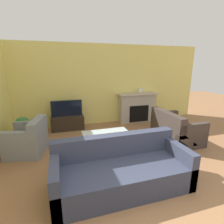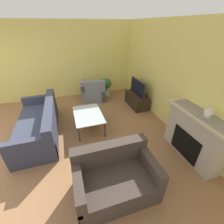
{
  "view_description": "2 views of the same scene",
  "coord_description": "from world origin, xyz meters",
  "px_view_note": "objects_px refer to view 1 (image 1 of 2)",
  "views": [
    {
      "loc": [
        -1.1,
        -1.33,
        2.01
      ],
      "look_at": [
        0.26,
        3.11,
        0.77
      ],
      "focal_mm": 28.0,
      "sensor_mm": 36.0,
      "label": 1
    },
    {
      "loc": [
        3.39,
        1.93,
        2.55
      ],
      "look_at": [
        0.37,
        2.89,
        0.68
      ],
      "focal_mm": 24.0,
      "sensor_mm": 36.0,
      "label": 2
    }
  ],
  "objects_px": {
    "armchair_by_window": "(28,140)",
    "couch_sectional": "(121,171)",
    "coffee_table": "(107,136)",
    "mantel_clock": "(140,90)",
    "tv": "(67,108)",
    "couch_loveseat": "(175,130)",
    "potted_plant": "(23,128)"
  },
  "relations": [
    {
      "from": "coffee_table",
      "to": "mantel_clock",
      "type": "relative_size",
      "value": 5.85
    },
    {
      "from": "tv",
      "to": "couch_sectional",
      "type": "xyz_separation_m",
      "value": [
        0.7,
        -3.1,
        -0.41
      ]
    },
    {
      "from": "tv",
      "to": "potted_plant",
      "type": "distance_m",
      "value": 1.43
    },
    {
      "from": "couch_sectional",
      "to": "mantel_clock",
      "type": "relative_size",
      "value": 11.78
    },
    {
      "from": "armchair_by_window",
      "to": "mantel_clock",
      "type": "relative_size",
      "value": 5.26
    },
    {
      "from": "armchair_by_window",
      "to": "potted_plant",
      "type": "distance_m",
      "value": 0.61
    },
    {
      "from": "potted_plant",
      "to": "armchair_by_window",
      "type": "bearing_deg",
      "value": -71.28
    },
    {
      "from": "couch_sectional",
      "to": "mantel_clock",
      "type": "distance_m",
      "value": 3.84
    },
    {
      "from": "armchair_by_window",
      "to": "coffee_table",
      "type": "relative_size",
      "value": 0.9
    },
    {
      "from": "couch_sectional",
      "to": "mantel_clock",
      "type": "bearing_deg",
      "value": 59.64
    },
    {
      "from": "couch_sectional",
      "to": "potted_plant",
      "type": "relative_size",
      "value": 3.09
    },
    {
      "from": "tv",
      "to": "coffee_table",
      "type": "xyz_separation_m",
      "value": [
        0.81,
        -1.85,
        -0.29
      ]
    },
    {
      "from": "couch_sectional",
      "to": "potted_plant",
      "type": "height_order",
      "value": "couch_sectional"
    },
    {
      "from": "potted_plant",
      "to": "couch_sectional",
      "type": "bearing_deg",
      "value": -51.2
    },
    {
      "from": "tv",
      "to": "potted_plant",
      "type": "xyz_separation_m",
      "value": [
        -1.16,
        -0.78,
        -0.26
      ]
    },
    {
      "from": "tv",
      "to": "couch_loveseat",
      "type": "height_order",
      "value": "tv"
    },
    {
      "from": "couch_sectional",
      "to": "potted_plant",
      "type": "xyz_separation_m",
      "value": [
        -1.87,
        2.32,
        0.15
      ]
    },
    {
      "from": "tv",
      "to": "armchair_by_window",
      "type": "relative_size",
      "value": 0.95
    },
    {
      "from": "coffee_table",
      "to": "armchair_by_window",
      "type": "bearing_deg",
      "value": 164.06
    },
    {
      "from": "tv",
      "to": "potted_plant",
      "type": "bearing_deg",
      "value": -146.03
    },
    {
      "from": "armchair_by_window",
      "to": "couch_loveseat",
      "type": "bearing_deg",
      "value": 95.32
    },
    {
      "from": "armchair_by_window",
      "to": "potted_plant",
      "type": "relative_size",
      "value": 1.38
    },
    {
      "from": "couch_loveseat",
      "to": "armchair_by_window",
      "type": "bearing_deg",
      "value": 83.87
    },
    {
      "from": "couch_sectional",
      "to": "coffee_table",
      "type": "height_order",
      "value": "couch_sectional"
    },
    {
      "from": "couch_loveseat",
      "to": "potted_plant",
      "type": "relative_size",
      "value": 1.84
    },
    {
      "from": "couch_sectional",
      "to": "potted_plant",
      "type": "distance_m",
      "value": 2.98
    },
    {
      "from": "tv",
      "to": "coffee_table",
      "type": "bearing_deg",
      "value": -66.44
    },
    {
      "from": "armchair_by_window",
      "to": "couch_sectional",
      "type": "bearing_deg",
      "value": 55.04
    },
    {
      "from": "coffee_table",
      "to": "couch_sectional",
      "type": "bearing_deg",
      "value": -94.71
    },
    {
      "from": "couch_sectional",
      "to": "coffee_table",
      "type": "relative_size",
      "value": 2.01
    },
    {
      "from": "couch_sectional",
      "to": "armchair_by_window",
      "type": "xyz_separation_m",
      "value": [
        -1.68,
        1.76,
        0.02
      ]
    },
    {
      "from": "armchair_by_window",
      "to": "tv",
      "type": "bearing_deg",
      "value": 155.52
    }
  ]
}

